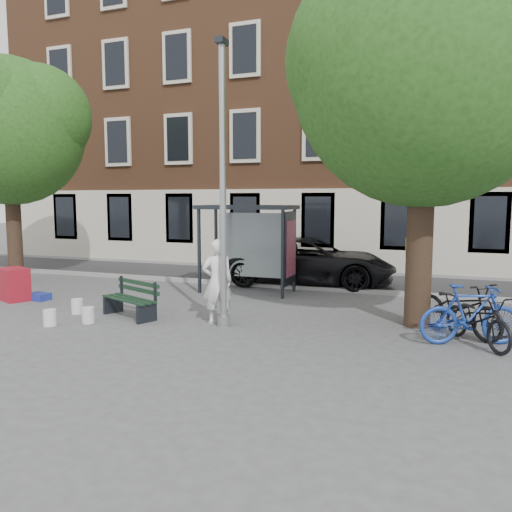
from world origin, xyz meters
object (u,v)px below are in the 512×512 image
object	(u,v)px
bike_b	(471,315)
car_dark	(310,261)
notice_sign	(412,262)
painter	(218,281)
lamppost	(223,200)
bench	(131,301)
red_stand	(14,284)
bike_a	(458,308)
bike_c	(478,319)
bus_shelter	(261,229)

from	to	relation	value
bike_b	car_dark	xyz separation A→B (m)	(-4.59, 5.66, 0.18)
bike_b	notice_sign	bearing A→B (deg)	22.66
notice_sign	painter	bearing A→B (deg)	-140.97
lamppost	painter	bearing A→B (deg)	140.85
bench	bike_b	world-z (taller)	bike_b
painter	red_stand	size ratio (longest dim) A/B	2.13
bike_a	notice_sign	size ratio (longest dim) A/B	1.10
lamppost	painter	size ratio (longest dim) A/B	3.19
painter	red_stand	distance (m)	6.42
bench	bike_c	bearing A→B (deg)	25.25
painter	bench	world-z (taller)	painter
bench	bike_b	distance (m)	7.45
bike_c	car_dark	bearing A→B (deg)	96.79
bus_shelter	painter	world-z (taller)	bus_shelter
red_stand	car_dark	bearing A→B (deg)	37.44
bike_c	bench	bearing A→B (deg)	149.42
bike_c	bike_a	bearing A→B (deg)	81.28
painter	bike_c	bearing A→B (deg)	143.81
painter	bike_a	xyz separation A→B (m)	(5.06, 0.88, -0.40)
red_stand	bike_c	bearing A→B (deg)	-1.18
bike_c	red_stand	world-z (taller)	bike_c
bike_a	car_dark	bearing A→B (deg)	83.33
bench	car_dark	xyz separation A→B (m)	(2.85, 5.97, 0.38)
bike_b	red_stand	xyz separation A→B (m)	(-11.64, 0.26, -0.14)
bike_c	notice_sign	world-z (taller)	notice_sign
bench	bike_a	xyz separation A→B (m)	(7.24, 1.05, 0.17)
lamppost	red_stand	xyz separation A→B (m)	(-6.62, 0.60, -2.33)
bike_a	car_dark	size ratio (longest dim) A/B	0.39
painter	car_dark	distance (m)	5.85
lamppost	notice_sign	size ratio (longest dim) A/B	3.15
bench	bike_c	distance (m)	7.57
bike_b	red_stand	world-z (taller)	bike_b
bus_shelter	bike_b	xyz separation A→B (m)	(5.63, -3.77, -1.33)
painter	bike_a	distance (m)	5.15
bike_c	notice_sign	distance (m)	1.98
bus_shelter	bike_c	xyz separation A→B (m)	(5.76, -3.75, -1.42)
bench	car_dark	size ratio (longest dim) A/B	0.31
bike_a	bike_b	world-z (taller)	bike_b
bike_b	painter	bearing A→B (deg)	70.96
bike_a	bus_shelter	bearing A→B (deg)	102.46
bike_c	bike_b	bearing A→B (deg)	156.68
lamppost	red_stand	world-z (taller)	lamppost
bike_a	bike_b	size ratio (longest dim) A/B	1.09
painter	bike_c	world-z (taller)	painter
bus_shelter	bike_a	distance (m)	6.37
painter	notice_sign	world-z (taller)	notice_sign
lamppost	bus_shelter	bearing A→B (deg)	98.43
bench	red_stand	distance (m)	4.24
lamppost	bike_a	bearing A→B (deg)	12.53
bike_c	notice_sign	size ratio (longest dim) A/B	0.98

